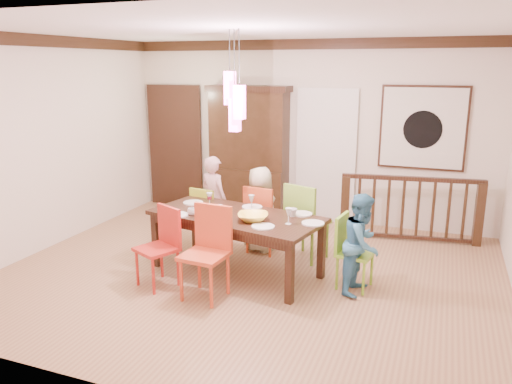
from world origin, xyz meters
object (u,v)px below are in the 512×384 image
(dining_table, at_px, (236,221))
(person_end_right, at_px, (362,244))
(chair_end_right, at_px, (356,247))
(balustrade, at_px, (410,208))
(person_far_mid, at_px, (260,209))
(china_hutch, at_px, (249,152))
(person_far_left, at_px, (214,200))
(chair_far_left, at_px, (209,212))

(dining_table, distance_m, person_end_right, 1.54)
(chair_end_right, relative_size, balustrade, 0.43)
(dining_table, height_order, person_far_mid, person_far_mid)
(china_hutch, relative_size, balustrade, 1.09)
(china_hutch, xyz_separation_m, person_end_right, (2.28, -2.32, -0.52))
(person_far_left, distance_m, person_far_mid, 0.74)
(chair_end_right, xyz_separation_m, person_end_right, (0.08, -0.09, 0.09))
(chair_far_left, relative_size, person_far_mid, 0.73)
(chair_far_left, xyz_separation_m, balustrade, (2.64, 1.22, 0.01))
(china_hutch, bearing_deg, dining_table, -72.06)
(dining_table, height_order, person_end_right, person_end_right)
(person_far_left, height_order, person_end_right, person_far_left)
(dining_table, distance_m, china_hutch, 2.46)
(china_hutch, distance_m, balustrade, 2.75)
(dining_table, relative_size, china_hutch, 1.02)
(person_far_mid, xyz_separation_m, person_end_right, (1.52, -0.81, -0.02))
(china_hutch, height_order, balustrade, china_hutch)
(dining_table, height_order, china_hutch, china_hutch)
(chair_far_left, bearing_deg, person_far_mid, -165.77)
(chair_end_right, bearing_deg, person_end_right, -127.92)
(chair_end_right, bearing_deg, china_hutch, 52.84)
(china_hutch, distance_m, person_far_left, 1.49)
(person_far_left, xyz_separation_m, person_far_mid, (0.74, -0.09, -0.04))
(chair_far_left, distance_m, chair_end_right, 2.28)
(chair_far_left, distance_m, china_hutch, 1.68)
(china_hutch, xyz_separation_m, person_far_left, (0.02, -1.42, -0.46))
(person_far_mid, height_order, person_end_right, person_far_mid)
(person_far_left, bearing_deg, dining_table, 150.74)
(dining_table, height_order, chair_end_right, chair_end_right)
(person_far_left, xyz_separation_m, person_end_right, (2.26, -0.90, -0.06))
(chair_end_right, height_order, person_far_left, person_far_left)
(dining_table, distance_m, person_far_left, 1.15)
(balustrade, bearing_deg, person_far_mid, -156.56)
(chair_far_left, height_order, chair_end_right, chair_far_left)
(chair_far_left, bearing_deg, balustrade, -145.96)
(chair_end_right, distance_m, person_far_mid, 1.62)
(person_far_mid, relative_size, person_end_right, 1.03)
(china_hutch, bearing_deg, chair_far_left, -89.26)
(chair_far_left, bearing_deg, person_far_left, -81.95)
(china_hutch, distance_m, person_far_mid, 1.76)
(dining_table, relative_size, balustrade, 1.12)
(dining_table, relative_size, person_far_mid, 1.89)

